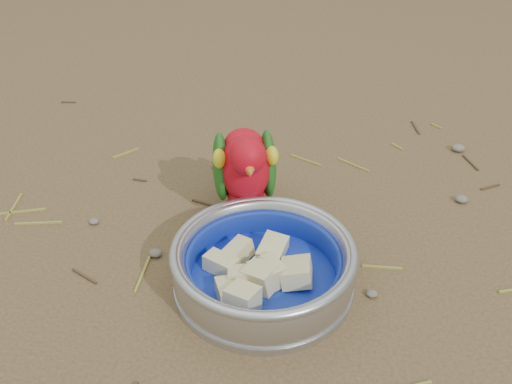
# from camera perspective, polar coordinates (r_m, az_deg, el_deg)

# --- Properties ---
(ground) EXTENTS (60.00, 60.00, 0.00)m
(ground) POSITION_cam_1_polar(r_m,az_deg,el_deg) (0.73, -0.79, -7.43)
(ground) COLOR brown
(food_bowl) EXTENTS (0.22, 0.22, 0.02)m
(food_bowl) POSITION_cam_1_polar(r_m,az_deg,el_deg) (0.70, 0.74, -8.93)
(food_bowl) COLOR #B2B2BA
(food_bowl) RESTS_ON ground
(bowl_wall) EXTENTS (0.22, 0.22, 0.04)m
(bowl_wall) POSITION_cam_1_polar(r_m,az_deg,el_deg) (0.68, 0.76, -7.08)
(bowl_wall) COLOR #B2B2BA
(bowl_wall) RESTS_ON food_bowl
(fruit_wedges) EXTENTS (0.13, 0.13, 0.03)m
(fruit_wedges) POSITION_cam_1_polar(r_m,az_deg,el_deg) (0.69, 0.76, -7.52)
(fruit_wedges) COLOR beige
(fruit_wedges) RESTS_ON food_bowl
(lory_parrot) EXTENTS (0.13, 0.20, 0.15)m
(lory_parrot) POSITION_cam_1_polar(r_m,az_deg,el_deg) (0.77, -1.08, 1.62)
(lory_parrot) COLOR #B70918
(lory_parrot) RESTS_ON ground
(ground_debris) EXTENTS (0.90, 0.80, 0.01)m
(ground_debris) POSITION_cam_1_polar(r_m,az_deg,el_deg) (0.76, 0.06, -5.48)
(ground_debris) COLOR olive
(ground_debris) RESTS_ON ground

